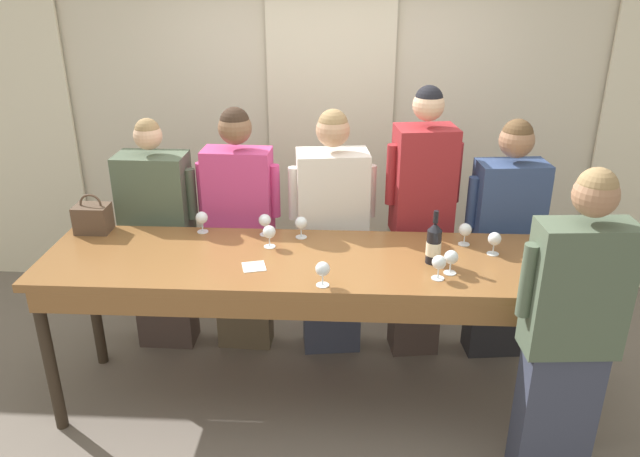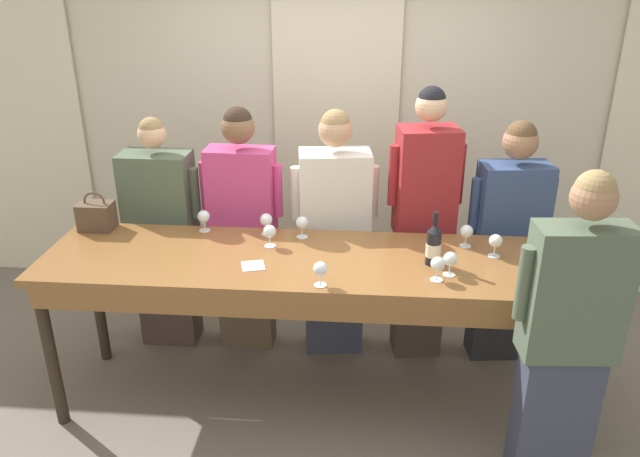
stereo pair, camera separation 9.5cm
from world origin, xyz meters
TOP-DOWN VIEW (x-y plane):
  - ground_plane at (0.00, 0.00)m, footprint 18.00×18.00m
  - wall_back at (0.00, 1.69)m, footprint 12.00×0.06m
  - curtain_panel_left at (-2.56, 1.62)m, footprint 0.97×0.03m
  - curtain_panel_center at (0.00, 1.62)m, footprint 0.97×0.03m
  - tasting_bar at (0.00, -0.03)m, footprint 3.19×0.81m
  - wine_bottle at (0.64, -0.02)m, footprint 0.08×0.08m
  - handbag at (-1.43, 0.31)m, footprint 0.21×0.15m
  - wine_glass_front_left at (-0.35, 0.31)m, footprint 0.08×0.08m
  - wine_glass_front_mid at (-0.75, 0.33)m, footprint 0.08×0.08m
  - wine_glass_front_right at (0.72, -0.15)m, footprint 0.08×0.08m
  - wine_glass_center_left at (-0.13, 0.28)m, footprint 0.08×0.08m
  - wine_glass_center_mid at (1.00, 0.11)m, footprint 0.08×0.08m
  - wine_glass_center_right at (0.03, -0.32)m, footprint 0.08×0.08m
  - wine_glass_back_left at (-0.30, 0.14)m, footprint 0.08×0.08m
  - wine_glass_back_mid at (0.86, 0.23)m, footprint 0.08×0.08m
  - wine_glass_back_right at (0.65, -0.21)m, footprint 0.08×0.08m
  - napkin at (-0.36, -0.13)m, footprint 0.15×0.15m
  - guest_olive_jacket at (-1.13, 0.62)m, footprint 0.57×0.28m
  - guest_pink_top at (-0.56, 0.62)m, footprint 0.55×0.24m
  - guest_cream_sweater at (0.05, 0.62)m, footprint 0.58×0.33m
  - guest_striped_shirt at (0.63, 0.62)m, footprint 0.49×0.32m
  - guest_navy_coat at (1.19, 0.62)m, footprint 0.56×0.30m
  - host_pouring at (1.23, -0.60)m, footprint 0.56×0.24m

SIDE VIEW (x-z plane):
  - ground_plane at x=0.00m, z-range 0.00..0.00m
  - guest_olive_jacket at x=-1.13m, z-range 0.00..1.65m
  - guest_navy_coat at x=1.19m, z-range 0.02..1.70m
  - guest_cream_sweater at x=0.05m, z-range 0.01..1.73m
  - guest_pink_top at x=-0.56m, z-range 0.03..1.76m
  - host_pouring at x=1.23m, z-range 0.03..1.78m
  - tasting_bar at x=0.00m, z-range 0.41..1.41m
  - guest_striped_shirt at x=0.63m, z-range 0.02..1.89m
  - napkin at x=-0.36m, z-range 1.00..1.00m
  - handbag at x=-1.43m, z-range 0.96..1.21m
  - wine_glass_front_left at x=-0.35m, z-range 1.02..1.16m
  - wine_glass_front_mid at x=-0.75m, z-range 1.02..1.16m
  - wine_glass_back_left at x=-0.30m, z-range 1.02..1.16m
  - wine_glass_back_mid at x=0.86m, z-range 1.02..1.16m
  - wine_glass_front_right at x=0.72m, z-range 1.02..1.16m
  - wine_glass_center_left at x=-0.13m, z-range 1.02..1.16m
  - wine_glass_center_mid at x=1.00m, z-range 1.02..1.16m
  - wine_glass_center_right at x=0.03m, z-range 1.02..1.16m
  - wine_glass_back_right at x=0.65m, z-range 1.02..1.16m
  - wine_bottle at x=0.64m, z-range 0.96..1.27m
  - curtain_panel_left at x=-2.56m, z-range 0.00..2.69m
  - curtain_panel_center at x=0.00m, z-range 0.00..2.69m
  - wall_back at x=0.00m, z-range 0.00..2.80m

